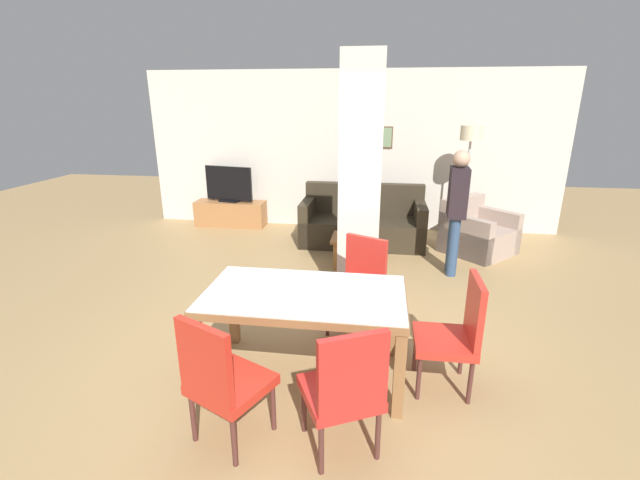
{
  "coord_description": "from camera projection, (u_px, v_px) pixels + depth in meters",
  "views": [
    {
      "loc": [
        0.56,
        -3.04,
        2.22
      ],
      "look_at": [
        0.0,
        0.87,
        0.91
      ],
      "focal_mm": 24.0,
      "sensor_mm": 36.0,
      "label": 1
    }
  ],
  "objects": [
    {
      "name": "armchair",
      "position": [
        477.0,
        234.0,
        6.43
      ],
      "size": [
        1.22,
        1.22,
        0.81
      ],
      "rotation": [
        0.0,
        0.0,
        3.93
      ],
      "color": "tan",
      "rests_on": "ground_plane"
    },
    {
      "name": "sofa",
      "position": [
        363.0,
        224.0,
        6.87
      ],
      "size": [
        1.93,
        0.9,
        0.91
      ],
      "rotation": [
        0.0,
        0.0,
        3.14
      ],
      "color": "#31291C",
      "rests_on": "ground_plane"
    },
    {
      "name": "dining_chair_near_right",
      "position": [
        345.0,
        388.0,
        2.66
      ],
      "size": [
        0.62,
        0.62,
        0.95
      ],
      "rotation": [
        0.0,
        0.0,
        0.46
      ],
      "color": "red",
      "rests_on": "ground_plane"
    },
    {
      "name": "floor_lamp",
      "position": [
        470.0,
        145.0,
        6.47
      ],
      "size": [
        0.32,
        0.32,
        1.85
      ],
      "color": "#B7B7BC",
      "rests_on": "ground_plane"
    },
    {
      "name": "tv_screen",
      "position": [
        229.0,
        185.0,
        7.67
      ],
      "size": [
        0.9,
        0.27,
        0.64
      ],
      "rotation": [
        0.0,
        0.0,
        2.95
      ],
      "color": "black",
      "rests_on": "tv_stand"
    },
    {
      "name": "back_wall",
      "position": [
        350.0,
        151.0,
        7.45
      ],
      "size": [
        7.2,
        0.09,
        2.7
      ],
      "color": "beige",
      "rests_on": "ground_plane"
    },
    {
      "name": "divider_pillar",
      "position": [
        360.0,
        183.0,
        4.65
      ],
      "size": [
        0.45,
        0.31,
        2.7
      ],
      "color": "beige",
      "rests_on": "ground_plane"
    },
    {
      "name": "ground_plane",
      "position": [
        305.0,
        373.0,
        3.63
      ],
      "size": [
        18.0,
        18.0,
        0.0
      ],
      "primitive_type": "plane",
      "color": "#A58454"
    },
    {
      "name": "standing_person",
      "position": [
        457.0,
        205.0,
        5.44
      ],
      "size": [
        0.24,
        0.39,
        1.62
      ],
      "rotation": [
        0.0,
        0.0,
        1.51
      ],
      "color": "navy",
      "rests_on": "ground_plane"
    },
    {
      "name": "dining_chair_near_left",
      "position": [
        222.0,
        378.0,
        2.75
      ],
      "size": [
        0.61,
        0.61,
        0.95
      ],
      "rotation": [
        0.0,
        0.0,
        -0.45
      ],
      "color": "red",
      "rests_on": "ground_plane"
    },
    {
      "name": "dining_chair_head_right",
      "position": [
        456.0,
        331.0,
        3.31
      ],
      "size": [
        0.46,
        0.46,
        0.95
      ],
      "rotation": [
        0.0,
        0.0,
        1.57
      ],
      "color": "red",
      "rests_on": "ground_plane"
    },
    {
      "name": "tv_stand",
      "position": [
        231.0,
        213.0,
        7.83
      ],
      "size": [
        1.27,
        0.4,
        0.45
      ],
      "color": "#A46B3D",
      "rests_on": "ground_plane"
    },
    {
      "name": "coffee_table",
      "position": [
        353.0,
        251.0,
        5.92
      ],
      "size": [
        0.6,
        0.52,
        0.42
      ],
      "color": "#A26735",
      "rests_on": "ground_plane"
    },
    {
      "name": "dining_table",
      "position": [
        305.0,
        310.0,
        3.44
      ],
      "size": [
        1.61,
        0.9,
        0.76
      ],
      "color": "olive",
      "rests_on": "ground_plane"
    },
    {
      "name": "bottle",
      "position": [
        352.0,
        229.0,
        5.89
      ],
      "size": [
        0.08,
        0.08,
        0.26
      ],
      "color": "#4C2D14",
      "rests_on": "coffee_table"
    },
    {
      "name": "dining_chair_far_right",
      "position": [
        359.0,
        283.0,
        4.17
      ],
      "size": [
        0.62,
        0.62,
        0.95
      ],
      "rotation": [
        0.0,
        0.0,
        2.68
      ],
      "color": "red",
      "rests_on": "ground_plane"
    }
  ]
}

